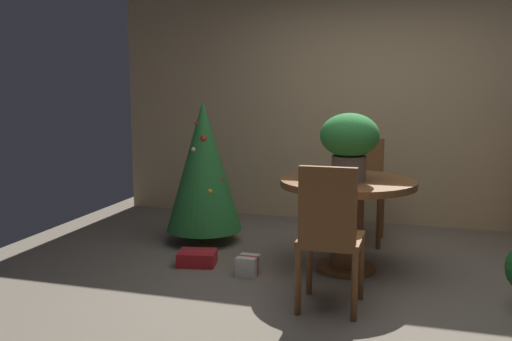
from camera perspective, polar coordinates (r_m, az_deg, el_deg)
The scene contains 9 objects.
ground_plane at distance 4.36m, azimuth 9.74°, elevation -11.83°, with size 6.60×6.60×0.00m, color #756B5B.
back_wall_panel at distance 6.28m, azimuth 12.50°, elevation 6.51°, with size 6.00×0.10×2.60m, color tan.
round_dining_table at distance 4.64m, azimuth 9.23°, elevation -3.62°, with size 1.10×1.10×0.76m.
flower_vase at distance 4.53m, azimuth 9.46°, elevation 3.03°, with size 0.47×0.47×0.54m.
wooden_chair_near at distance 3.78m, azimuth 7.47°, elevation -6.14°, with size 0.42×0.43×1.01m.
wooden_chair_far at distance 5.59m, azimuth 10.54°, elevation -1.25°, with size 0.46×0.46×0.99m.
holiday_tree at distance 5.40m, azimuth -5.33°, elevation 0.46°, with size 0.73×0.73×1.37m.
gift_box_cream at distance 4.58m, azimuth -0.80°, elevation -9.61°, with size 0.17×0.18×0.16m.
gift_box_red at distance 4.86m, azimuth -5.97°, elevation -8.81°, with size 0.35×0.30×0.12m.
Camera 1 is at (0.46, -4.06, 1.52)m, focal length 39.47 mm.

